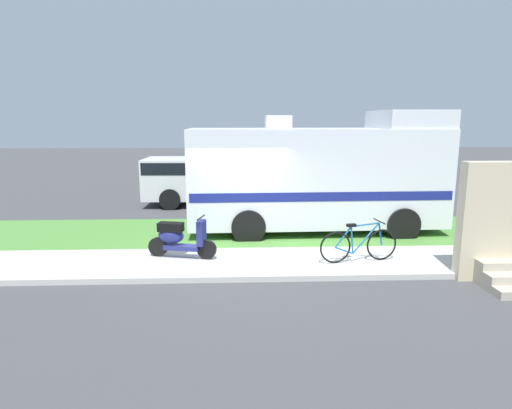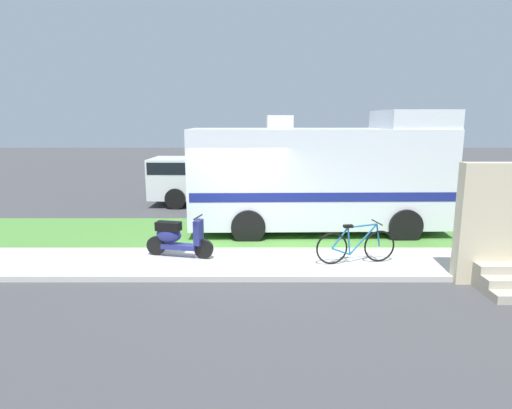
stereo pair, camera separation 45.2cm
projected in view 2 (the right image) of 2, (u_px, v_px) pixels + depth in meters
The scene contains 10 objects.
ground_plane at pixel (238, 250), 10.85m from camera, with size 80.00×80.00×0.00m, color #424244.
sidewalk at pixel (236, 263), 9.66m from camera, with size 24.00×2.00×0.12m.
grass_strip at pixel (240, 233), 12.31m from camera, with size 24.00×3.40×0.08m.
motorhome_rv at pixel (321, 176), 12.29m from camera, with size 7.13×2.65×3.46m.
scooter at pixel (177, 237), 9.87m from camera, with size 1.58×0.62×0.97m.
bicycle at pixel (356, 246), 9.43m from camera, with size 1.78×0.52×0.91m.
pickup_truck_near at pixel (210, 180), 16.53m from camera, with size 5.64×2.24×1.77m.
pickup_truck_far at pixel (289, 168), 19.98m from camera, with size 5.37×2.51×1.89m.
porch_steps at pixel (511, 237), 8.41m from camera, with size 2.00×1.26×2.40m.
bottle_green at pixel (510, 253), 9.78m from camera, with size 0.07×0.07×0.30m.
Camera 2 is at (0.46, -10.42, 3.20)m, focal length 30.48 mm.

